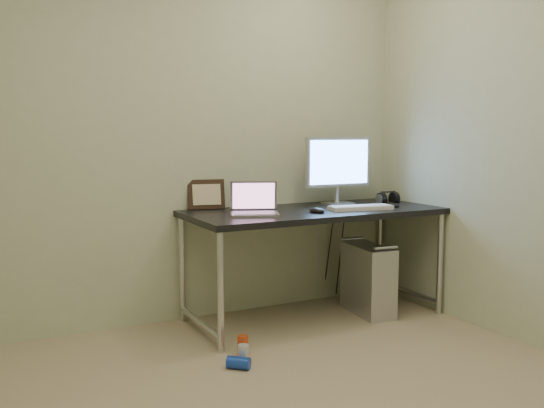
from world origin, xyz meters
The scene contains 16 objects.
wall_back centered at (0.00, 1.75, 1.25)m, with size 3.50×0.02×2.50m, color beige.
desk centered at (0.88, 1.37, 0.68)m, with size 1.73×0.76×0.75m.
tower_computer centered at (1.28, 1.28, 0.24)m, with size 0.26×0.48×0.51m.
cable_a centered at (1.23, 1.70, 0.40)m, with size 0.01×0.01×0.70m, color black.
cable_b centered at (1.32, 1.68, 0.38)m, with size 0.01×0.01×0.72m, color black.
can_red centered at (0.15, 0.93, 0.06)m, with size 0.06×0.06×0.12m, color #D3461C.
can_white centered at (0.10, 0.81, 0.05)m, with size 0.06×0.06×0.11m, color silver.
can_blue centered at (0.05, 0.76, 0.03)m, with size 0.07×0.07×0.12m, color #193EB5.
laptop centered at (0.41, 1.32, 0.80)m, with size 0.37×0.34×0.21m.
monitor centered at (1.19, 1.53, 1.03)m, with size 0.52×0.16×0.49m.
keyboard centered at (1.16, 1.22, 0.76)m, with size 0.43×0.14×0.03m, color white.
mouse_right centered at (1.44, 1.23, 0.77)m, with size 0.06×0.10×0.03m, color black.
mouse_left centered at (0.81, 1.22, 0.77)m, with size 0.08×0.12×0.04m, color black.
headphones centered at (1.59, 1.47, 0.78)m, with size 0.16×0.10×0.11m.
picture_frame centered at (0.24, 1.72, 0.85)m, with size 0.25×0.03×0.20m, color black.
webcam centered at (0.45, 1.63, 0.83)m, with size 0.04×0.04×0.11m.
Camera 1 is at (-1.23, -2.11, 1.26)m, focal length 40.00 mm.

